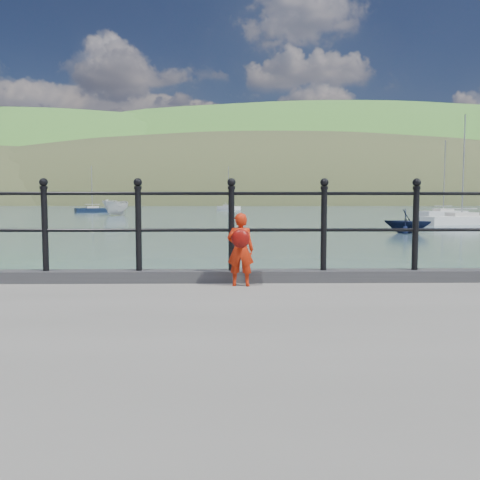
{
  "coord_description": "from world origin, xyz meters",
  "views": [
    {
      "loc": [
        0.59,
        -6.71,
        2.07
      ],
      "look_at": [
        0.71,
        -0.2,
        1.55
      ],
      "focal_mm": 38.0,
      "sensor_mm": 36.0,
      "label": 1
    }
  ],
  "objects_px": {
    "launch_navy": "(407,221)",
    "sailboat_far": "(443,214)",
    "sailboat_left": "(92,210)",
    "sailboat_near": "(462,221)",
    "launch_white": "(116,208)",
    "sailboat_deep": "(229,208)",
    "child": "(240,249)",
    "railing": "(185,219)"
  },
  "relations": [
    {
      "from": "launch_navy",
      "to": "sailboat_far",
      "type": "relative_size",
      "value": 0.3
    },
    {
      "from": "sailboat_near",
      "to": "launch_navy",
      "type": "bearing_deg",
      "value": -143.77
    },
    {
      "from": "launch_white",
      "to": "sailboat_far",
      "type": "bearing_deg",
      "value": 7.69
    },
    {
      "from": "launch_navy",
      "to": "sailboat_near",
      "type": "xyz_separation_m",
      "value": [
        8.14,
        10.38,
        -0.4
      ]
    },
    {
      "from": "launch_white",
      "to": "launch_navy",
      "type": "distance_m",
      "value": 42.64
    },
    {
      "from": "launch_white",
      "to": "sailboat_near",
      "type": "relative_size",
      "value": 0.58
    },
    {
      "from": "launch_white",
      "to": "sailboat_left",
      "type": "relative_size",
      "value": 0.71
    },
    {
      "from": "launch_white",
      "to": "child",
      "type": "bearing_deg",
      "value": -60.47
    },
    {
      "from": "child",
      "to": "sailboat_near",
      "type": "distance_m",
      "value": 39.94
    },
    {
      "from": "child",
      "to": "sailboat_deep",
      "type": "height_order",
      "value": "sailboat_deep"
    },
    {
      "from": "sailboat_deep",
      "to": "sailboat_near",
      "type": "distance_m",
      "value": 64.26
    },
    {
      "from": "launch_navy",
      "to": "sailboat_near",
      "type": "relative_size",
      "value": 0.31
    },
    {
      "from": "launch_white",
      "to": "launch_navy",
      "type": "bearing_deg",
      "value": -37.75
    },
    {
      "from": "sailboat_deep",
      "to": "railing",
      "type": "bearing_deg",
      "value": -33.94
    },
    {
      "from": "railing",
      "to": "launch_white",
      "type": "xyz_separation_m",
      "value": [
        -14.06,
        58.6,
        -0.79
      ]
    },
    {
      "from": "sailboat_deep",
      "to": "launch_navy",
      "type": "bearing_deg",
      "value": -24.88
    },
    {
      "from": "sailboat_deep",
      "to": "sailboat_far",
      "type": "height_order",
      "value": "sailboat_far"
    },
    {
      "from": "railing",
      "to": "sailboat_near",
      "type": "distance_m",
      "value": 40.01
    },
    {
      "from": "sailboat_left",
      "to": "railing",
      "type": "bearing_deg",
      "value": -102.99
    },
    {
      "from": "child",
      "to": "sailboat_deep",
      "type": "relative_size",
      "value": 0.1
    },
    {
      "from": "sailboat_near",
      "to": "sailboat_far",
      "type": "distance_m",
      "value": 19.34
    },
    {
      "from": "railing",
      "to": "sailboat_deep",
      "type": "xyz_separation_m",
      "value": [
        0.19,
        96.08,
        -1.48
      ]
    },
    {
      "from": "launch_white",
      "to": "sailboat_near",
      "type": "distance_m",
      "value": 41.23
    },
    {
      "from": "sailboat_left",
      "to": "sailboat_near",
      "type": "xyz_separation_m",
      "value": [
        40.91,
        -39.39,
        0.0
      ]
    },
    {
      "from": "launch_navy",
      "to": "launch_white",
      "type": "bearing_deg",
      "value": 69.39
    },
    {
      "from": "sailboat_deep",
      "to": "sailboat_far",
      "type": "xyz_separation_m",
      "value": [
        25.62,
        -42.93,
        0.0
      ]
    },
    {
      "from": "child",
      "to": "sailboat_left",
      "type": "xyz_separation_m",
      "value": [
        -22.0,
        74.55,
        -1.13
      ]
    },
    {
      "from": "sailboat_near",
      "to": "launch_white",
      "type": "bearing_deg",
      "value": 129.13
    },
    {
      "from": "sailboat_left",
      "to": "sailboat_near",
      "type": "distance_m",
      "value": 56.79
    },
    {
      "from": "sailboat_near",
      "to": "sailboat_far",
      "type": "xyz_separation_m",
      "value": [
        6.19,
        18.32,
        0.0
      ]
    },
    {
      "from": "railing",
      "to": "sailboat_near",
      "type": "relative_size",
      "value": 1.98
    },
    {
      "from": "launch_navy",
      "to": "sailboat_far",
      "type": "distance_m",
      "value": 32.09
    },
    {
      "from": "child",
      "to": "sailboat_far",
      "type": "distance_m",
      "value": 59.1
    },
    {
      "from": "sailboat_deep",
      "to": "launch_white",
      "type": "bearing_deg",
      "value": -54.65
    },
    {
      "from": "child",
      "to": "sailboat_deep",
      "type": "bearing_deg",
      "value": -82.25
    },
    {
      "from": "launch_navy",
      "to": "sailboat_left",
      "type": "bearing_deg",
      "value": 65.95
    },
    {
      "from": "railing",
      "to": "sailboat_far",
      "type": "bearing_deg",
      "value": 64.1
    },
    {
      "from": "sailboat_deep",
      "to": "sailboat_far",
      "type": "relative_size",
      "value": 0.96
    },
    {
      "from": "child",
      "to": "sailboat_left",
      "type": "bearing_deg",
      "value": -66.11
    },
    {
      "from": "launch_white",
      "to": "railing",
      "type": "bearing_deg",
      "value": -61.05
    },
    {
      "from": "railing",
      "to": "launch_navy",
      "type": "xyz_separation_m",
      "value": [
        11.47,
        24.45,
        -1.09
      ]
    },
    {
      "from": "railing",
      "to": "launch_navy",
      "type": "distance_m",
      "value": 27.03
    }
  ]
}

